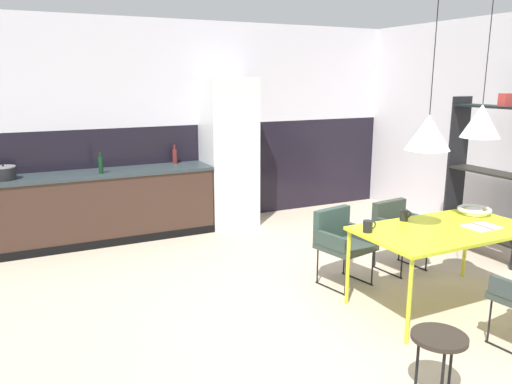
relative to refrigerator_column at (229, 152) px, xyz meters
name	(u,v)px	position (x,y,z in m)	size (l,w,h in m)	color
ground_plane	(342,314)	(-0.23, -3.09, -1.04)	(9.12, 9.12, 0.00)	#C4AF95
back_wall_splashback_dark	(205,172)	(-0.23, 0.36, -0.33)	(6.26, 0.12, 1.41)	black
back_wall_panel_upper	(203,73)	(-0.23, 0.36, 1.09)	(6.26, 0.12, 1.41)	silver
kitchen_counter	(101,207)	(-1.79, 0.00, -0.58)	(2.87, 0.63, 0.90)	#3B281F
refrigerator_column	(229,152)	(0.00, 0.00, 0.00)	(0.69, 0.60, 2.07)	silver
dining_table	(445,233)	(0.69, -3.32, -0.33)	(1.59, 0.88, 0.75)	gold
armchair_by_stool	(397,225)	(0.97, -2.40, -0.54)	(0.54, 0.52, 0.74)	#333E36
armchair_head_of_table	(340,236)	(0.17, -2.47, -0.54)	(0.57, 0.56, 0.76)	#333E36
fruit_bowl	(474,210)	(1.30, -3.11, -0.24)	(0.32, 0.32, 0.07)	silver
open_book	(482,227)	(1.00, -3.46, -0.28)	(0.29, 0.23, 0.02)	white
mug_dark_espresso	(368,226)	(-0.01, -3.12, -0.24)	(0.13, 0.08, 0.11)	black
mug_short_terracotta	(404,215)	(0.52, -2.98, -0.24)	(0.12, 0.08, 0.10)	black
cooking_pot	(4,173)	(-2.85, -0.02, -0.05)	(0.27, 0.27, 0.18)	black
bottle_spice_small	(101,165)	(-1.77, -0.11, -0.02)	(0.06, 0.06, 0.27)	#0F3319
bottle_oil_tall	(175,156)	(-0.73, 0.19, -0.03)	(0.06, 0.06, 0.26)	maroon
side_stool	(439,341)	(-0.38, -4.33, -0.63)	(0.36, 0.36, 0.45)	#2D261E
open_shelf_unit	(489,176)	(2.21, -2.51, -0.08)	(0.30, 1.03, 1.90)	black
pendant_lamp_over_table_near	(428,132)	(0.37, -3.35, 0.59)	(0.37, 0.37, 1.30)	black
pendant_lamp_over_table_far	(481,121)	(1.01, -3.33, 0.66)	(0.34, 0.34, 1.24)	black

